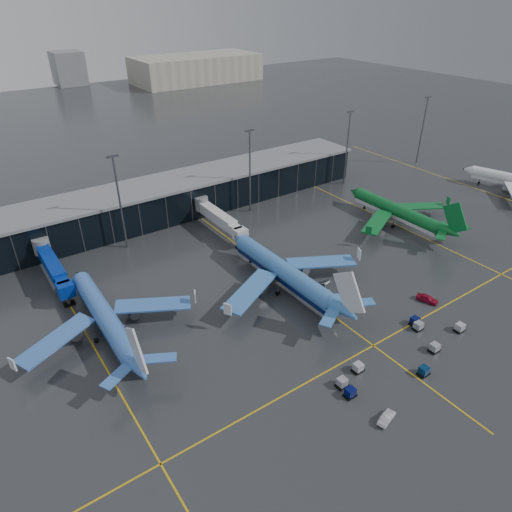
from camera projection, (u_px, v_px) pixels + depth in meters
ground at (286, 324)px, 94.68m from camera, size 600.00×600.00×0.00m
terminal_pier at (158, 201)px, 135.75m from camera, size 142.00×17.00×10.70m
jet_bridges at (53, 266)px, 105.56m from camera, size 94.00×27.50×7.20m
flood_masts at (190, 183)px, 125.45m from camera, size 203.00×0.50×25.50m
distant_hangars at (97, 76)px, 305.66m from camera, size 260.00×71.00×22.00m
taxi_lines at (291, 285)px, 107.08m from camera, size 220.00×120.00×0.02m
airliner_arkefly at (102, 306)px, 89.39m from camera, size 37.12×42.18×12.87m
airliner_klm_near at (283, 261)px, 103.13m from camera, size 39.75×45.11×13.70m
airliner_aer_lingus at (397, 203)px, 132.14m from camera, size 36.00×40.98×12.57m
baggage_carts at (402, 353)px, 86.10m from camera, size 32.81×11.66×1.70m
mobile_airstair at (322, 290)px, 103.94m from camera, size 2.89×3.63×3.45m
service_van_red at (427, 298)px, 101.08m from camera, size 3.27×5.01×1.59m
service_van_white at (387, 418)px, 73.28m from camera, size 4.29×2.42×1.34m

